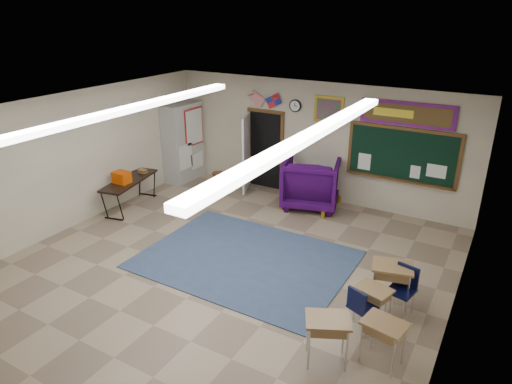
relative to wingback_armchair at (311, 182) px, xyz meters
The scene contains 24 objects.
floor 3.96m from the wingback_armchair, 93.26° to the right, with size 9.00×9.00×0.00m, color gray.
back_wall 1.08m from the wingback_armchair, 110.47° to the left, with size 8.00×0.04×3.00m, color beige.
left_wall 5.82m from the wingback_armchair, 137.24° to the right, with size 0.04×9.00×3.00m, color beige.
right_wall 5.50m from the wingback_armchair, 45.95° to the right, with size 0.04×9.00×3.00m, color beige.
ceiling 4.58m from the wingback_armchair, 93.26° to the right, with size 8.00×9.00×0.04m, color white.
area_rug 3.16m from the wingback_armchair, 90.41° to the right, with size 4.00×3.00×0.02m, color #344563.
fluorescent_strips 4.55m from the wingback_armchair, 93.26° to the right, with size 3.86×6.00×0.10m, color white, non-canonical shape.
doorway 1.83m from the wingback_armchair, 165.48° to the left, with size 1.10×0.89×2.16m.
chalkboard 2.22m from the wingback_armchair, 15.73° to the left, with size 2.55×0.14×1.30m.
bulletin_board 2.75m from the wingback_armchair, 15.84° to the left, with size 2.10×0.05×0.55m.
framed_art_print 1.82m from the wingback_armchair, 77.17° to the left, with size 0.75×0.05×0.65m.
wall_clock 1.97m from the wingback_armchair, 143.98° to the left, with size 0.32×0.05×0.32m.
wall_flags 2.52m from the wingback_armchair, 161.74° to the left, with size 1.16×0.06×0.70m, color red, non-canonical shape.
storage_cabinet 3.96m from the wingback_armchair, behind, with size 0.59×1.25×2.20m.
wingback_armchair is the anchor object (origin of this frame).
student_chair_reading 0.74m from the wingback_armchair, 163.14° to the left, with size 0.38×0.38×0.75m, color black, non-canonical shape.
student_chair_desk_a 4.77m from the wingback_armchair, 56.52° to the right, with size 0.38×0.38×0.77m, color black, non-canonical shape.
student_chair_desk_b 4.48m from the wingback_armchair, 47.33° to the right, with size 0.41×0.41×0.83m, color black, non-canonical shape.
student_desk_front_left 4.62m from the wingback_armchair, 54.04° to the right, with size 0.61×0.52×0.63m.
student_desk_front_right 4.25m from the wingback_armchair, 48.12° to the right, with size 0.75×0.63×0.78m.
student_desk_back_left 5.48m from the wingback_armchair, 63.79° to the right, with size 0.75×0.68×0.73m.
student_desk_back_right 5.51m from the wingback_armchair, 55.75° to the right, with size 0.64×0.53×0.69m.
folding_table 4.50m from the wingback_armchair, 148.55° to the right, with size 0.95×1.85×1.00m.
wooden_stool 2.47m from the wingback_armchair, 166.17° to the right, with size 0.35×0.35×0.63m.
Camera 1 is at (4.35, -5.90, 4.68)m, focal length 32.00 mm.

